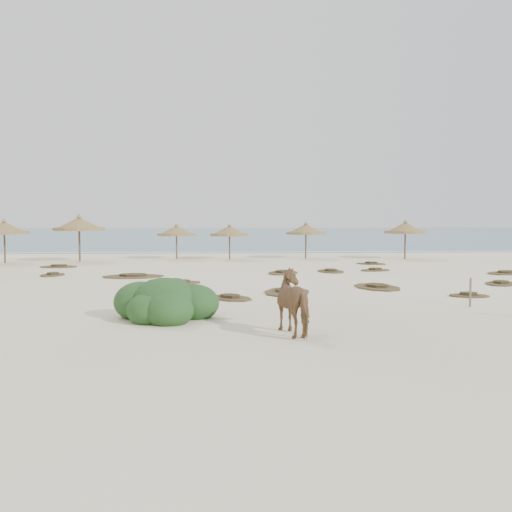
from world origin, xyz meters
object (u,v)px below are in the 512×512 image
object	(u,v)px
palapa_0	(4,229)
bush	(165,303)
palapa_1	(79,225)
horse	(298,302)

from	to	relation	value
palapa_0	bush	bearing A→B (deg)	-59.04
palapa_0	bush	xyz separation A→B (m)	(12.37, -20.62, -1.75)
palapa_1	palapa_0	bearing A→B (deg)	-167.02
palapa_1	horse	size ratio (longest dim) A/B	2.18
horse	bush	size ratio (longest dim) A/B	0.62
horse	palapa_0	bearing A→B (deg)	-73.13
palapa_0	bush	world-z (taller)	palapa_0
horse	bush	world-z (taller)	horse
horse	bush	distance (m)	4.29
palapa_0	palapa_1	bearing A→B (deg)	12.98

